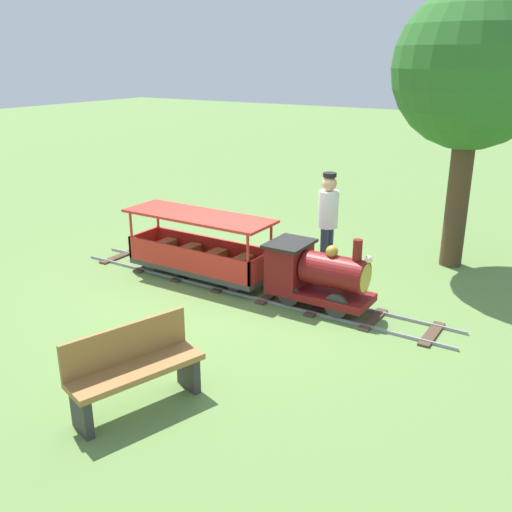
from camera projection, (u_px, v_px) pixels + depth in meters
The scene contains 7 objects.
ground_plane at pixel (242, 288), 8.35m from camera, with size 60.00×60.00×0.00m, color #608442.
track at pixel (249, 289), 8.28m from camera, with size 0.72×6.05×0.04m.
locomotive at pixel (315, 273), 7.60m from camera, with size 0.68×1.45×1.01m.
passenger_car at pixel (199, 252), 8.59m from camera, with size 0.78×2.35×0.97m.
conductor_person at pixel (328, 217), 8.48m from camera, with size 0.30×0.30×1.62m.
park_bench at pixel (134, 368), 5.41m from camera, with size 1.36×0.78×0.82m.
oak_tree_near at pixel (473, 71), 8.32m from camera, with size 2.37×2.37×4.23m.
Camera 1 is at (6.42, 4.30, 3.21)m, focal length 40.01 mm.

